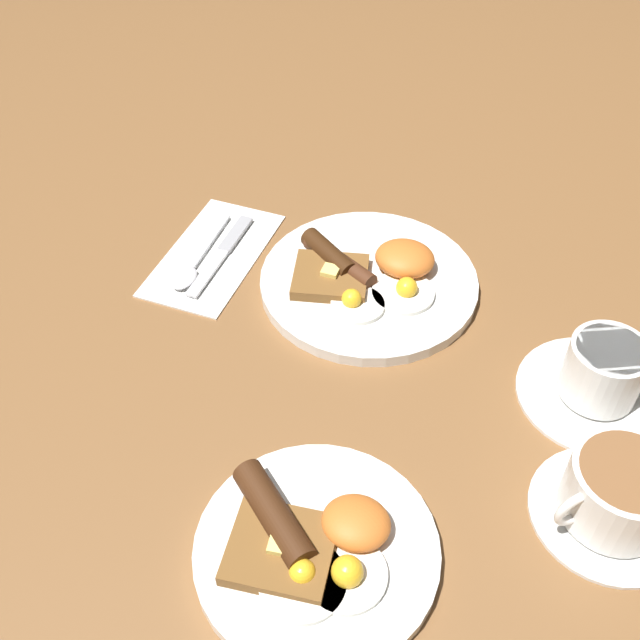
{
  "coord_description": "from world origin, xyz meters",
  "views": [
    {
      "loc": [
        -0.14,
        0.67,
        0.63
      ],
      "look_at": [
        0.03,
        0.1,
        0.03
      ],
      "focal_mm": 42.0,
      "sensor_mm": 36.0,
      "label": 1
    }
  ],
  "objects_px": {
    "breakfast_plate_near": "(368,278)",
    "spoon": "(190,269)",
    "breakfast_plate_far": "(314,547)",
    "teacup_near": "(602,378)",
    "knife": "(224,250)",
    "teacup_far": "(617,495)"
  },
  "relations": [
    {
      "from": "breakfast_plate_near",
      "to": "knife",
      "type": "distance_m",
      "value": 0.19
    },
    {
      "from": "teacup_far",
      "to": "knife",
      "type": "height_order",
      "value": "teacup_far"
    },
    {
      "from": "teacup_far",
      "to": "knife",
      "type": "relative_size",
      "value": 0.89
    },
    {
      "from": "spoon",
      "to": "teacup_far",
      "type": "bearing_deg",
      "value": 70.32
    },
    {
      "from": "breakfast_plate_far",
      "to": "spoon",
      "type": "xyz_separation_m",
      "value": [
        0.26,
        -0.32,
        -0.01
      ]
    },
    {
      "from": "teacup_near",
      "to": "knife",
      "type": "relative_size",
      "value": 1.0
    },
    {
      "from": "breakfast_plate_far",
      "to": "teacup_near",
      "type": "height_order",
      "value": "teacup_near"
    },
    {
      "from": "teacup_near",
      "to": "spoon",
      "type": "distance_m",
      "value": 0.5
    },
    {
      "from": "breakfast_plate_near",
      "to": "spoon",
      "type": "relative_size",
      "value": 1.7
    },
    {
      "from": "breakfast_plate_near",
      "to": "teacup_near",
      "type": "relative_size",
      "value": 1.62
    },
    {
      "from": "breakfast_plate_near",
      "to": "breakfast_plate_far",
      "type": "distance_m",
      "value": 0.37
    },
    {
      "from": "teacup_near",
      "to": "teacup_far",
      "type": "distance_m",
      "value": 0.15
    },
    {
      "from": "teacup_far",
      "to": "knife",
      "type": "distance_m",
      "value": 0.55
    },
    {
      "from": "teacup_near",
      "to": "teacup_far",
      "type": "xyz_separation_m",
      "value": [
        -0.02,
        0.15,
        0.0
      ]
    },
    {
      "from": "teacup_near",
      "to": "teacup_far",
      "type": "bearing_deg",
      "value": 96.87
    },
    {
      "from": "breakfast_plate_near",
      "to": "spoon",
      "type": "bearing_deg",
      "value": 11.23
    },
    {
      "from": "breakfast_plate_far",
      "to": "teacup_near",
      "type": "xyz_separation_m",
      "value": [
        -0.23,
        -0.26,
        0.02
      ]
    },
    {
      "from": "breakfast_plate_near",
      "to": "knife",
      "type": "height_order",
      "value": "breakfast_plate_near"
    },
    {
      "from": "teacup_near",
      "to": "spoon",
      "type": "xyz_separation_m",
      "value": [
        0.5,
        -0.06,
        -0.02
      ]
    },
    {
      "from": "breakfast_plate_near",
      "to": "teacup_far",
      "type": "bearing_deg",
      "value": 140.36
    },
    {
      "from": "teacup_near",
      "to": "spoon",
      "type": "relative_size",
      "value": 1.05
    },
    {
      "from": "teacup_near",
      "to": "knife",
      "type": "distance_m",
      "value": 0.48
    }
  ]
}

